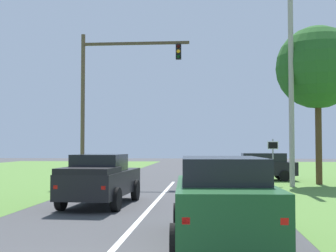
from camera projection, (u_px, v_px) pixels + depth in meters
name	position (u px, v px, depth m)	size (l,w,h in m)	color
ground_plane	(157.00, 201.00, 18.36)	(120.00, 120.00, 0.00)	#424244
red_suv_near	(223.00, 198.00, 10.36)	(2.47, 5.07, 1.93)	#194C23
pickup_truck_lead	(100.00, 179.00, 16.95)	(2.35, 5.21, 1.88)	black
traffic_light	(107.00, 87.00, 27.49)	(6.53, 0.40, 8.92)	brown
keep_moving_sign	(273.00, 156.00, 25.66)	(0.60, 0.09, 2.57)	gray
oak_tree_right	(318.00, 68.00, 26.30)	(4.74, 4.74, 9.06)	#4C351E
crossing_suv_far	(261.00, 166.00, 29.22)	(4.48, 2.14, 1.72)	black
utility_pole_right	(291.00, 90.00, 24.86)	(0.28, 0.28, 10.44)	#9E998E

